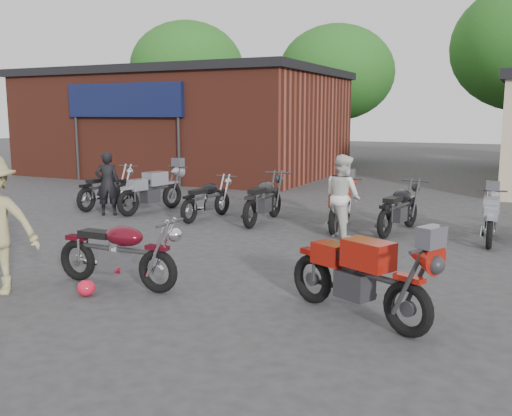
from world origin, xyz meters
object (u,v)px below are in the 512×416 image
at_px(vintage_motorcycle, 118,248).
at_px(row_bike_1, 152,188).
at_px(person_light, 343,196).
at_px(row_bike_5, 399,206).
at_px(helmet, 86,288).
at_px(person_dark, 108,184).
at_px(sportbike, 360,272).
at_px(row_bike_2, 207,197).
at_px(row_bike_0, 107,186).
at_px(row_bike_6, 491,216).
at_px(row_bike_4, 341,203).
at_px(row_bike_3, 264,197).

distance_m(vintage_motorcycle, row_bike_1, 6.52).
distance_m(person_light, row_bike_5, 1.39).
bearing_deg(helmet, person_dark, 127.41).
bearing_deg(person_dark, sportbike, 118.28).
xyz_separation_m(sportbike, person_dark, (-7.67, 4.46, 0.19)).
xyz_separation_m(sportbike, person_light, (-1.63, 4.55, 0.24)).
bearing_deg(row_bike_2, row_bike_0, 90.63).
bearing_deg(person_light, row_bike_2, 26.21).
distance_m(sportbike, row_bike_2, 7.28).
xyz_separation_m(person_light, row_bike_0, (-6.85, 0.82, -0.26)).
relative_size(person_dark, row_bike_6, 0.89).
bearing_deg(row_bike_0, sportbike, -121.40).
xyz_separation_m(person_dark, row_bike_0, (-0.81, 0.91, -0.20)).
distance_m(vintage_motorcycle, helmet, 0.73).
bearing_deg(helmet, row_bike_1, 118.32).
height_order(row_bike_1, row_bike_6, row_bike_1).
bearing_deg(row_bike_4, row_bike_1, 83.02).
distance_m(sportbike, person_dark, 8.87).
xyz_separation_m(row_bike_0, row_bike_2, (3.29, -0.26, -0.05)).
xyz_separation_m(row_bike_0, row_bike_3, (4.72, -0.07, 0.01)).
bearing_deg(row_bike_5, row_bike_3, 103.74).
bearing_deg(vintage_motorcycle, row_bike_4, 72.65).
relative_size(row_bike_3, row_bike_6, 1.17).
height_order(helmet, row_bike_4, row_bike_4).
bearing_deg(row_bike_5, row_bike_1, 101.15).
bearing_deg(row_bike_1, row_bike_0, 98.74).
relative_size(person_light, row_bike_2, 0.91).
bearing_deg(row_bike_6, row_bike_0, 87.14).
height_order(sportbike, person_dark, person_dark).
xyz_separation_m(sportbike, row_bike_3, (-3.76, 5.29, -0.00)).
relative_size(vintage_motorcycle, row_bike_0, 0.98).
height_order(vintage_motorcycle, row_bike_4, vintage_motorcycle).
height_order(sportbike, row_bike_5, sportbike).
bearing_deg(person_light, row_bike_4, -35.24).
relative_size(vintage_motorcycle, row_bike_1, 0.94).
bearing_deg(row_bike_2, person_dark, 109.89).
xyz_separation_m(row_bike_2, row_bike_3, (1.42, 0.18, 0.07)).
xyz_separation_m(helmet, row_bike_5, (3.01, 6.28, 0.46)).
distance_m(helmet, row_bike_5, 6.98).
distance_m(vintage_motorcycle, person_light, 5.14).
relative_size(sportbike, helmet, 8.40).
bearing_deg(vintage_motorcycle, helmet, -105.45).
xyz_separation_m(vintage_motorcycle, row_bike_2, (-1.64, 5.32, -0.04)).
bearing_deg(row_bike_3, vintage_motorcycle, 179.07).
bearing_deg(sportbike, row_bike_0, 172.71).
xyz_separation_m(helmet, row_bike_0, (-4.80, 6.12, 0.48)).
bearing_deg(vintage_motorcycle, person_light, 67.23).
xyz_separation_m(row_bike_1, row_bike_2, (1.78, -0.23, -0.08)).
bearing_deg(row_bike_2, row_bike_5, -79.65).
relative_size(person_dark, row_bike_3, 0.76).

